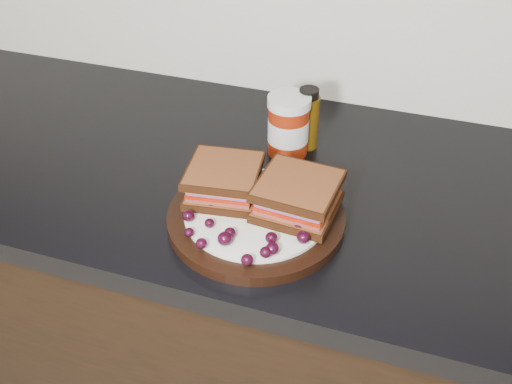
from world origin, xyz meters
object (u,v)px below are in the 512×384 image
plate (256,218)px  oil_bottle (308,118)px  condiment_jar (288,125)px  sandwich_left (224,181)px

plate → oil_bottle: oil_bottle is taller
plate → condiment_jar: bearing=92.0°
sandwich_left → oil_bottle: 0.23m
sandwich_left → oil_bottle: (0.08, 0.22, 0.01)m
plate → sandwich_left: size_ratio=2.45×
condiment_jar → oil_bottle: 0.04m
plate → oil_bottle: bearing=85.2°
condiment_jar → sandwich_left: bearing=-106.4°
condiment_jar → oil_bottle: size_ratio=0.96×
plate → sandwich_left: (-0.06, 0.02, 0.04)m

